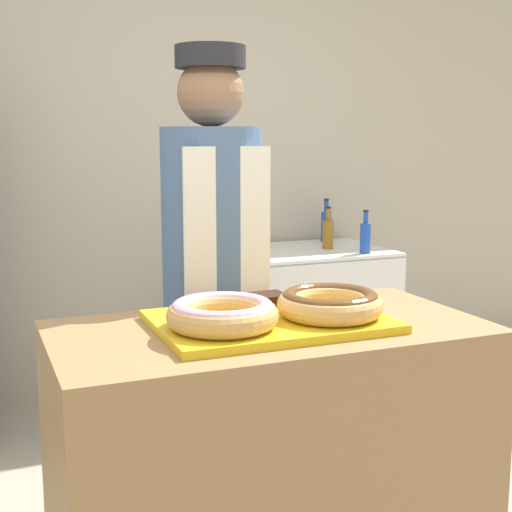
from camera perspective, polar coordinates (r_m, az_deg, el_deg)
The scene contains 12 objects.
wall_back at distance 3.95m, azimuth -11.32°, elevation 8.39°, with size 8.00×0.06×2.70m.
display_counter at distance 2.14m, azimuth 1.06°, elevation -17.30°, with size 1.19×0.61×0.90m.
serving_tray at distance 1.97m, azimuth 1.10°, elevation -5.26°, with size 0.63×0.44×0.02m.
donut_light_glaze at distance 1.85m, azimuth -2.69°, elevation -4.57°, with size 0.29×0.29×0.07m.
donut_chocolate_glaze at distance 1.98m, azimuth 5.94°, elevation -3.72°, with size 0.29×0.29×0.07m.
brownie_back_left at distance 2.08m, azimuth -1.99°, elevation -3.73°, with size 0.10×0.10×0.03m.
brownie_back_right at distance 2.12m, azimuth 1.01°, elevation -3.45°, with size 0.10×0.10×0.03m.
baker_person at distance 2.46m, azimuth -3.45°, elevation -2.19°, with size 0.34×0.34×1.71m.
chest_freezer at distance 4.00m, azimuth 3.12°, elevation -5.14°, with size 1.01×0.65×0.80m.
bottle_blue at distance 4.23m, azimuth 5.62°, elevation 2.47°, with size 0.06×0.06×0.26m.
bottle_blue_b at distance 3.83m, azimuth 8.74°, elevation 1.55°, with size 0.06×0.06×0.23m.
bottle_amber at distance 3.97m, azimuth 5.78°, elevation 1.89°, with size 0.06×0.06×0.24m.
Camera 1 is at (-0.76, -1.75, 1.41)m, focal length 50.00 mm.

